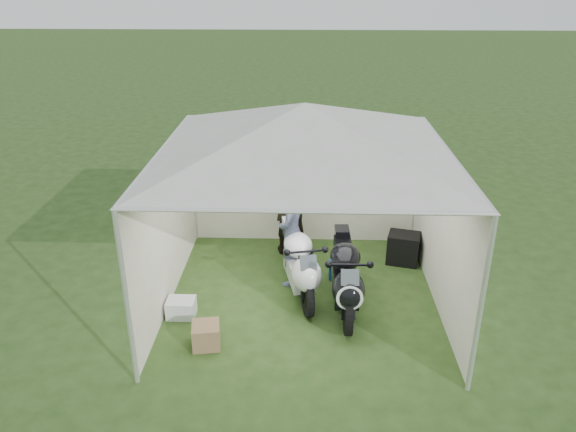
% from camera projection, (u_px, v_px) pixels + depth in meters
% --- Properties ---
extents(ground, '(80.00, 80.00, 0.00)m').
position_uv_depth(ground, '(303.00, 297.00, 8.62)').
color(ground, '#253E15').
rests_on(ground, ground).
extents(canopy_tent, '(5.66, 5.66, 3.00)m').
position_uv_depth(canopy_tent, '(305.00, 133.00, 7.60)').
color(canopy_tent, silver).
rests_on(canopy_tent, ground).
extents(motorcycle_white, '(0.69, 1.94, 0.96)m').
position_uv_depth(motorcycle_white, '(300.00, 263.00, 8.50)').
color(motorcycle_white, black).
rests_on(motorcycle_white, ground).
extents(motorcycle_black, '(0.47, 2.01, 0.99)m').
position_uv_depth(motorcycle_black, '(346.00, 276.00, 8.10)').
color(motorcycle_black, black).
rests_on(motorcycle_black, ground).
extents(paddock_stand, '(0.37, 0.24, 0.28)m').
position_uv_depth(paddock_stand, '(340.00, 270.00, 9.11)').
color(paddock_stand, blue).
rests_on(paddock_stand, ground).
extents(person_dark_jacket, '(1.07, 0.97, 1.80)m').
position_uv_depth(person_dark_jacket, '(291.00, 204.00, 9.65)').
color(person_dark_jacket, black).
rests_on(person_dark_jacket, ground).
extents(person_blue_jacket, '(0.55, 0.71, 1.74)m').
position_uv_depth(person_blue_jacket, '(292.00, 233.00, 8.69)').
color(person_blue_jacket, slate).
rests_on(person_blue_jacket, ground).
extents(equipment_box, '(0.61, 0.54, 0.52)m').
position_uv_depth(equipment_box, '(403.00, 248.00, 9.54)').
color(equipment_box, black).
rests_on(equipment_box, ground).
extents(crate_0, '(0.40, 0.31, 0.27)m').
position_uv_depth(crate_0, '(181.00, 308.00, 8.10)').
color(crate_0, silver).
rests_on(crate_0, ground).
extents(crate_1, '(0.41, 0.41, 0.32)m').
position_uv_depth(crate_1, '(206.00, 335.00, 7.45)').
color(crate_1, olive).
rests_on(crate_1, ground).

